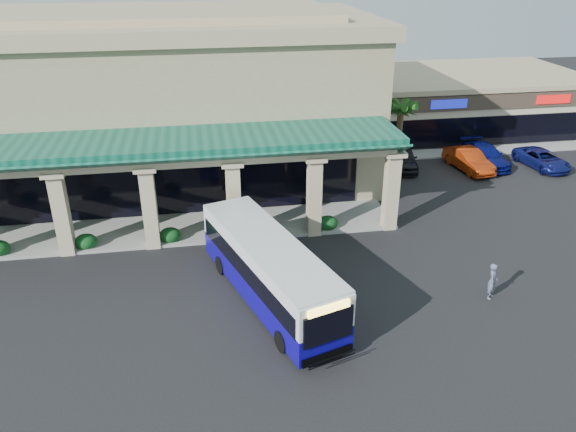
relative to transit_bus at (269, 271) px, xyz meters
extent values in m
plane|color=black|center=(1.93, 1.00, -1.53)|extent=(110.00, 110.00, 0.00)
imported|color=slate|center=(10.28, -1.59, -0.64)|extent=(0.73, 0.78, 1.79)
imported|color=black|center=(12.19, 15.54, -0.72)|extent=(2.88, 5.06, 1.62)
imported|color=#A52F0B|center=(16.84, 14.31, -0.76)|extent=(2.24, 4.89, 1.55)
imported|color=navy|center=(18.57, 15.12, -0.78)|extent=(2.17, 5.19, 1.50)
imported|color=navy|center=(22.49, 13.86, -0.88)|extent=(2.79, 4.96, 1.31)
camera|label=1|loc=(-2.86, -21.87, 13.42)|focal=35.00mm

